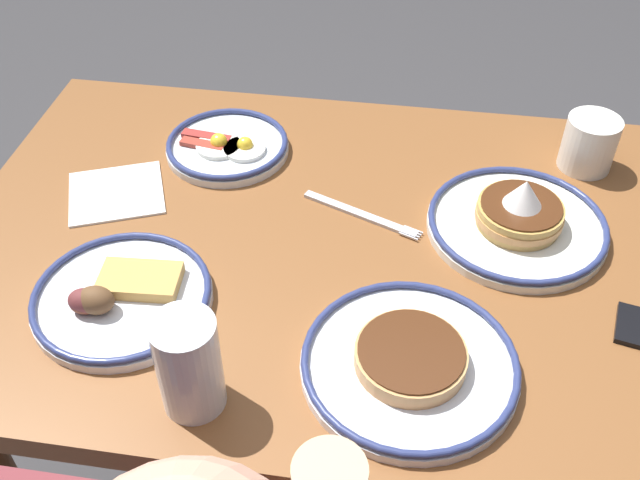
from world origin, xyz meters
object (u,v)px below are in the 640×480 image
Objects in this scene: fork_near at (362,215)px; plate_center_pancakes at (227,146)px; plate_near_main at (518,220)px; plate_far_side at (120,296)px; drinking_glass at (190,368)px; plate_far_companion at (410,362)px; paper_napkin at (116,193)px; coffee_mug at (590,142)px.

plate_center_pancakes is at bearing -28.58° from fork_near.
plate_near_main is at bearing 164.62° from plate_center_pancakes.
plate_near_main is 0.24m from fork_near.
plate_far_side is at bearing 37.20° from fork_near.
plate_near_main is at bearing -136.80° from drinking_glass.
plate_far_companion is 0.31m from fork_near.
paper_napkin is 0.41m from fork_near.
fork_near reaches higher than paper_napkin.
plate_near_main reaches higher than plate_far_side.
plate_center_pancakes is at bearing -98.86° from plate_far_side.
drinking_glass is 0.45m from paper_napkin.
fork_near is (0.09, -0.29, -0.01)m from plate_far_companion.
coffee_mug reaches higher than fork_near.
drinking_glass is at bearing 99.64° from plate_center_pancakes.
plate_far_side reaches higher than fork_near.
plate_far_companion is at bearing 107.54° from fork_near.
coffee_mug is at bearing -151.74° from fork_near.
plate_center_pancakes is at bearing -136.87° from paper_napkin.
paper_napkin is (0.24, -0.37, -0.06)m from drinking_glass.
coffee_mug is (-0.27, -0.49, 0.03)m from plate_far_companion.
plate_far_companion is at bearing 150.04° from paper_napkin.
plate_center_pancakes is 0.86× the size of plate_far_side.
coffee_mug is 0.79m from paper_napkin.
plate_far_companion is (0.15, 0.29, -0.01)m from plate_near_main.
plate_far_companion is 0.28m from drinking_glass.
drinking_glass is at bearing 122.80° from paper_napkin.
plate_near_main reaches higher than plate_far_companion.
plate_center_pancakes is 0.52m from drinking_glass.
plate_near_main is 2.29× the size of coffee_mug.
plate_center_pancakes is 0.55m from plate_far_companion.
paper_napkin is (0.09, -0.23, -0.01)m from plate_far_side.
drinking_glass is at bearing 18.34° from plate_far_companion.
plate_far_companion reaches higher than paper_napkin.
paper_napkin is at bearing -57.20° from drinking_glass.
plate_far_side is 0.80m from coffee_mug.
plate_center_pancakes reaches higher than fork_near.
fork_near is (-0.25, 0.14, -0.01)m from plate_center_pancakes.
drinking_glass reaches higher than plate_near_main.
fork_near is at bearing -179.31° from paper_napkin.
plate_far_side is at bearing 81.14° from plate_center_pancakes.
coffee_mug reaches higher than plate_far_companion.
plate_near_main is at bearing -116.49° from plate_far_companion.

